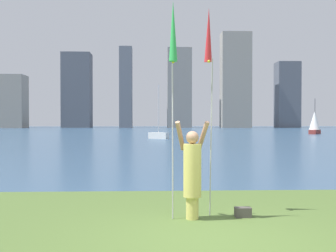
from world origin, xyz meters
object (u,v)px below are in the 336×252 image
kite_flag_right (209,41)px  sailboat_1 (315,123)px  person (192,171)px  bag (243,212)px  sailboat_2 (159,135)px  kite_flag_left (173,37)px

kite_flag_right → sailboat_1: (21.74, 46.05, -2.01)m
person → kite_flag_right: bearing=39.1°
kite_flag_right → bag: kite_flag_right is taller
bag → sailboat_2: bearing=92.1°
kite_flag_left → kite_flag_right: kite_flag_right is taller
kite_flag_left → sailboat_1: 51.77m
sailboat_1 → kite_flag_right: bearing=-115.3°
sailboat_1 → bag: bearing=-114.5°
kite_flag_right → sailboat_2: size_ratio=0.75×
kite_flag_right → sailboat_1: sailboat_1 is taller
kite_flag_left → person: bearing=14.5°
bag → sailboat_1: bearing=65.5°
kite_flag_left → sailboat_1: (22.50, 46.58, -1.98)m
person → sailboat_2: size_ratio=0.34×
bag → sailboat_1: (21.10, 46.39, 1.44)m
person → kite_flag_left: bearing=-175.3°
kite_flag_right → sailboat_2: sailboat_2 is taller
person → sailboat_1: size_ratio=0.38×
person → kite_flag_right: (0.38, 0.43, 2.61)m
person → bag: person is taller
kite_flag_left → sailboat_2: sailboat_2 is taller
kite_flag_right → sailboat_1: size_ratio=0.84×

